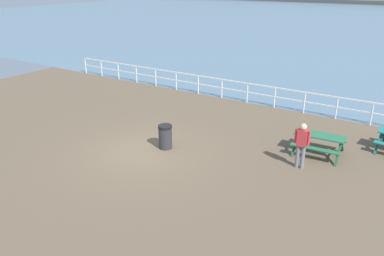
# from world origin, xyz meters

# --- Properties ---
(ground_plane) EXTENTS (30.00, 24.00, 0.20)m
(ground_plane) POSITION_xyz_m (0.00, 0.00, -0.10)
(ground_plane) COLOR brown
(sea_band) EXTENTS (142.00, 90.00, 0.01)m
(sea_band) POSITION_xyz_m (0.00, 52.75, 0.00)
(sea_band) COLOR slate
(sea_band) RESTS_ON ground
(seaward_railing) EXTENTS (23.07, 0.07, 1.08)m
(seaward_railing) POSITION_xyz_m (-0.00, 7.75, 0.73)
(seaward_railing) COLOR white
(seaward_railing) RESTS_ON ground
(picnic_table_near_right) EXTENTS (1.87, 1.62, 0.80)m
(picnic_table_near_right) POSITION_xyz_m (5.75, 3.45, 0.58)
(picnic_table_near_right) COLOR #286B47
(picnic_table_near_right) RESTS_ON ground
(visitor) EXTENTS (0.53, 0.25, 1.66)m
(visitor) POSITION_xyz_m (5.52, 1.94, 0.95)
(visitor) COLOR slate
(visitor) RESTS_ON ground
(litter_bin) EXTENTS (0.55, 0.55, 0.95)m
(litter_bin) POSITION_xyz_m (0.57, 0.72, 0.48)
(litter_bin) COLOR #2D2D33
(litter_bin) RESTS_ON ground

